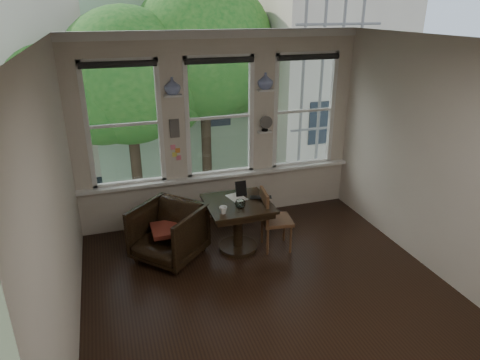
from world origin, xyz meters
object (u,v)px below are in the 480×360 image
object	(u,v)px
mug	(223,210)
armchair_left	(168,233)
laptop	(261,199)
side_chair_right	(277,220)
table	(238,226)

from	to	relation	value
mug	armchair_left	bearing A→B (deg)	153.97
mug	laptop	bearing A→B (deg)	21.21
side_chair_right	laptop	size ratio (longest dim) A/B	3.01
table	armchair_left	distance (m)	0.99
table	armchair_left	xyz separation A→B (m)	(-0.99, 0.08, 0.02)
table	laptop	distance (m)	0.52
side_chair_right	armchair_left	bearing A→B (deg)	89.45
armchair_left	side_chair_right	world-z (taller)	side_chair_right
armchair_left	mug	size ratio (longest dim) A/B	8.23
armchair_left	laptop	xyz separation A→B (m)	(1.33, -0.10, 0.37)
armchair_left	mug	distance (m)	0.88
table	side_chair_right	bearing A→B (deg)	-14.54
side_chair_right	mug	size ratio (longest dim) A/B	8.74
mug	table	bearing A→B (deg)	42.09
side_chair_right	mug	world-z (taller)	side_chair_right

